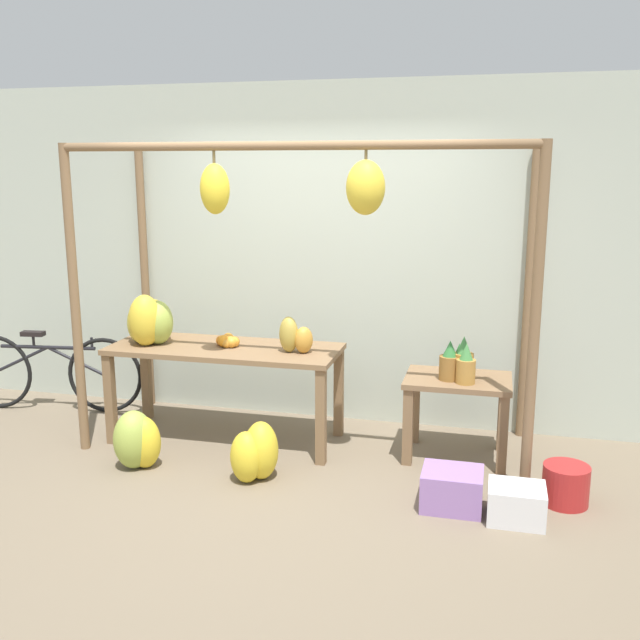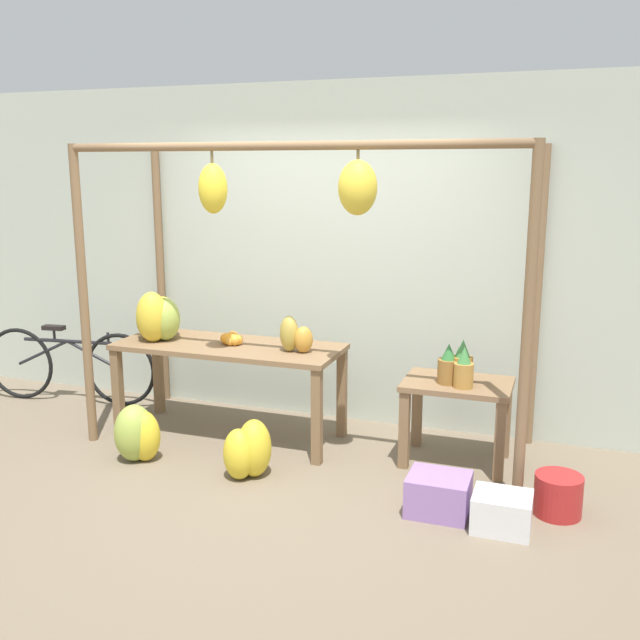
{
  "view_description": "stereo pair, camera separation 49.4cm",
  "coord_description": "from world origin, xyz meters",
  "px_view_note": "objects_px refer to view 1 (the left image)",
  "views": [
    {
      "loc": [
        1.37,
        -4.23,
        2.13
      ],
      "look_at": [
        0.12,
        0.79,
        1.01
      ],
      "focal_mm": 40.0,
      "sensor_mm": 36.0,
      "label": 1
    },
    {
      "loc": [
        1.85,
        -4.09,
        2.13
      ],
      "look_at": [
        0.12,
        0.79,
        1.01
      ],
      "focal_mm": 40.0,
      "sensor_mm": 36.0,
      "label": 2
    }
  ],
  "objects_px": {
    "papaya_pile": "(294,336)",
    "banana_pile_ground_right": "(254,454)",
    "parked_bicycle": "(50,372)",
    "fruit_crate_white": "(452,489)",
    "banana_pile_on_table": "(150,321)",
    "blue_bucket": "(566,485)",
    "pineapple_cluster": "(459,363)",
    "fruit_crate_purple": "(516,503)",
    "banana_pile_ground_left": "(138,440)",
    "orange_pile": "(228,341)"
  },
  "relations": [
    {
      "from": "papaya_pile",
      "to": "banana_pile_ground_right",
      "type": "bearing_deg",
      "value": -101.07
    },
    {
      "from": "banana_pile_ground_right",
      "to": "parked_bicycle",
      "type": "xyz_separation_m",
      "value": [
        -2.22,
        0.93,
        0.17
      ]
    },
    {
      "from": "parked_bicycle",
      "to": "papaya_pile",
      "type": "height_order",
      "value": "papaya_pile"
    },
    {
      "from": "banana_pile_ground_right",
      "to": "fruit_crate_white",
      "type": "height_order",
      "value": "banana_pile_ground_right"
    },
    {
      "from": "banana_pile_on_table",
      "to": "banana_pile_ground_right",
      "type": "distance_m",
      "value": 1.44
    },
    {
      "from": "banana_pile_ground_right",
      "to": "blue_bucket",
      "type": "distance_m",
      "value": 2.07
    },
    {
      "from": "banana_pile_on_table",
      "to": "pineapple_cluster",
      "type": "bearing_deg",
      "value": 1.08
    },
    {
      "from": "banana_pile_on_table",
      "to": "fruit_crate_white",
      "type": "bearing_deg",
      "value": -16.51
    },
    {
      "from": "blue_bucket",
      "to": "papaya_pile",
      "type": "height_order",
      "value": "papaya_pile"
    },
    {
      "from": "papaya_pile",
      "to": "fruit_crate_white",
      "type": "bearing_deg",
      "value": -29.74
    },
    {
      "from": "pineapple_cluster",
      "to": "papaya_pile",
      "type": "relative_size",
      "value": 1.04
    },
    {
      "from": "fruit_crate_white",
      "to": "pineapple_cluster",
      "type": "bearing_deg",
      "value": 91.64
    },
    {
      "from": "blue_bucket",
      "to": "parked_bicycle",
      "type": "bearing_deg",
      "value": 169.48
    },
    {
      "from": "parked_bicycle",
      "to": "fruit_crate_purple",
      "type": "height_order",
      "value": "parked_bicycle"
    },
    {
      "from": "banana_pile_on_table",
      "to": "banana_pile_ground_right",
      "type": "bearing_deg",
      "value": -30.53
    },
    {
      "from": "banana_pile_ground_left",
      "to": "parked_bicycle",
      "type": "bearing_deg",
      "value": 145.01
    },
    {
      "from": "pineapple_cluster",
      "to": "fruit_crate_purple",
      "type": "bearing_deg",
      "value": -63.81
    },
    {
      "from": "blue_bucket",
      "to": "banana_pile_on_table",
      "type": "bearing_deg",
      "value": 171.04
    },
    {
      "from": "orange_pile",
      "to": "fruit_crate_purple",
      "type": "distance_m",
      "value": 2.44
    },
    {
      "from": "banana_pile_ground_left",
      "to": "papaya_pile",
      "type": "distance_m",
      "value": 1.36
    },
    {
      "from": "parked_bicycle",
      "to": "papaya_pile",
      "type": "bearing_deg",
      "value": -7.6
    },
    {
      "from": "banana_pile_ground_left",
      "to": "fruit_crate_white",
      "type": "xyz_separation_m",
      "value": [
        2.23,
        -0.08,
        -0.08
      ]
    },
    {
      "from": "fruit_crate_white",
      "to": "banana_pile_on_table",
      "type": "bearing_deg",
      "value": 163.49
    },
    {
      "from": "banana_pile_ground_left",
      "to": "banana_pile_on_table",
      "type": "bearing_deg",
      "value": 106.49
    },
    {
      "from": "banana_pile_on_table",
      "to": "pineapple_cluster",
      "type": "xyz_separation_m",
      "value": [
        2.4,
        0.05,
        -0.19
      ]
    },
    {
      "from": "banana_pile_on_table",
      "to": "fruit_crate_white",
      "type": "distance_m",
      "value": 2.65
    },
    {
      "from": "banana_pile_on_table",
      "to": "orange_pile",
      "type": "xyz_separation_m",
      "value": [
        0.63,
        0.05,
        -0.13
      ]
    },
    {
      "from": "fruit_crate_white",
      "to": "fruit_crate_purple",
      "type": "relative_size",
      "value": 1.11
    },
    {
      "from": "parked_bicycle",
      "to": "banana_pile_on_table",
      "type": "bearing_deg",
      "value": -14.62
    },
    {
      "from": "blue_bucket",
      "to": "pineapple_cluster",
      "type": "bearing_deg",
      "value": 143.46
    },
    {
      "from": "orange_pile",
      "to": "pineapple_cluster",
      "type": "height_order",
      "value": "pineapple_cluster"
    },
    {
      "from": "fruit_crate_white",
      "to": "blue_bucket",
      "type": "distance_m",
      "value": 0.74
    },
    {
      "from": "banana_pile_on_table",
      "to": "fruit_crate_white",
      "type": "height_order",
      "value": "banana_pile_on_table"
    },
    {
      "from": "banana_pile_on_table",
      "to": "papaya_pile",
      "type": "relative_size",
      "value": 1.68
    },
    {
      "from": "pineapple_cluster",
      "to": "blue_bucket",
      "type": "height_order",
      "value": "pineapple_cluster"
    },
    {
      "from": "banana_pile_ground_left",
      "to": "blue_bucket",
      "type": "bearing_deg",
      "value": 2.9
    },
    {
      "from": "pineapple_cluster",
      "to": "fruit_crate_purple",
      "type": "height_order",
      "value": "pineapple_cluster"
    },
    {
      "from": "orange_pile",
      "to": "pineapple_cluster",
      "type": "relative_size",
      "value": 0.62
    },
    {
      "from": "blue_bucket",
      "to": "fruit_crate_purple",
      "type": "relative_size",
      "value": 0.86
    },
    {
      "from": "banana_pile_ground_right",
      "to": "banana_pile_on_table",
      "type": "bearing_deg",
      "value": 149.47
    },
    {
      "from": "banana_pile_ground_left",
      "to": "blue_bucket",
      "type": "xyz_separation_m",
      "value": [
        2.94,
        0.15,
        -0.08
      ]
    },
    {
      "from": "banana_pile_on_table",
      "to": "pineapple_cluster",
      "type": "height_order",
      "value": "banana_pile_on_table"
    },
    {
      "from": "fruit_crate_white",
      "to": "parked_bicycle",
      "type": "height_order",
      "value": "parked_bicycle"
    },
    {
      "from": "orange_pile",
      "to": "banana_pile_on_table",
      "type": "bearing_deg",
      "value": -175.6
    },
    {
      "from": "fruit_crate_white",
      "to": "parked_bicycle",
      "type": "bearing_deg",
      "value": 164.1
    },
    {
      "from": "banana_pile_on_table",
      "to": "orange_pile",
      "type": "height_order",
      "value": "banana_pile_on_table"
    },
    {
      "from": "papaya_pile",
      "to": "banana_pile_on_table",
      "type": "bearing_deg",
      "value": 179.52
    },
    {
      "from": "orange_pile",
      "to": "banana_pile_ground_left",
      "type": "bearing_deg",
      "value": -122.45
    },
    {
      "from": "banana_pile_ground_left",
      "to": "fruit_crate_purple",
      "type": "distance_m",
      "value": 2.63
    },
    {
      "from": "fruit_crate_white",
      "to": "fruit_crate_purple",
      "type": "xyz_separation_m",
      "value": [
        0.39,
        -0.08,
        -0.01
      ]
    }
  ]
}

